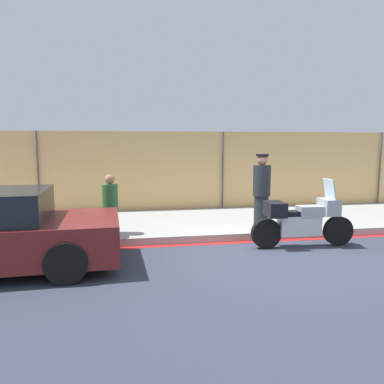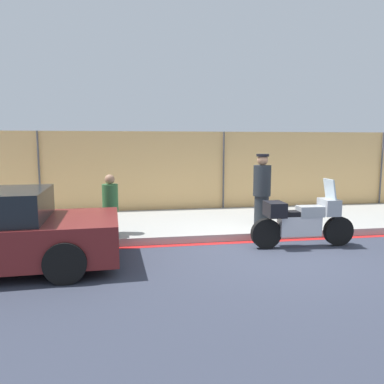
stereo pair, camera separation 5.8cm
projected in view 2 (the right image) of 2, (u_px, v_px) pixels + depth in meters
ground_plane at (275, 252)px, 7.51m from camera, size 120.00×120.00×0.00m
sidewalk at (238, 221)px, 10.00m from camera, size 39.90×3.34×0.17m
curb_paint_stripe at (261, 241)px, 8.29m from camera, size 39.90×0.18×0.01m
storefront_fence at (223, 173)px, 11.57m from camera, size 37.91×0.17×2.51m
motorcycle at (302, 220)px, 7.79m from camera, size 2.23×0.53×1.43m
officer_standing at (262, 190)px, 9.01m from camera, size 0.42×0.42×1.74m
person_seated_on_curb at (110, 201)px, 8.18m from camera, size 0.35×0.66×1.32m
fire_hydrant at (23, 221)px, 8.20m from camera, size 0.25×0.31×0.60m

